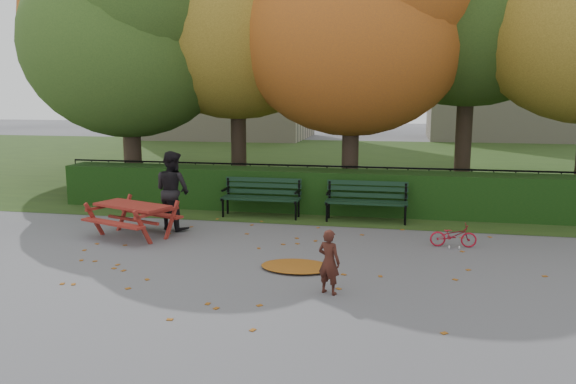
% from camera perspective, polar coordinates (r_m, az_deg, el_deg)
% --- Properties ---
extents(ground, '(90.00, 90.00, 0.00)m').
position_cam_1_polar(ground, '(9.26, -0.36, -7.69)').
color(ground, slate).
rests_on(ground, ground).
extents(grass_strip, '(90.00, 90.00, 0.00)m').
position_cam_1_polar(grass_strip, '(22.88, 6.75, 2.90)').
color(grass_strip, '#233715').
rests_on(grass_strip, ground).
extents(building_left, '(10.00, 7.00, 15.00)m').
position_cam_1_polar(building_left, '(36.58, -6.22, 17.34)').
color(building_left, '#B0A58A').
rests_on(building_left, ground).
extents(building_right, '(9.00, 6.00, 12.00)m').
position_cam_1_polar(building_right, '(37.30, 21.55, 14.25)').
color(building_right, '#B0A58A').
rests_on(building_right, ground).
extents(hedge, '(13.00, 0.90, 1.00)m').
position_cam_1_polar(hedge, '(13.46, 3.52, 0.10)').
color(hedge, black).
rests_on(hedge, ground).
extents(iron_fence, '(14.00, 0.04, 1.02)m').
position_cam_1_polar(iron_fence, '(14.23, 3.96, 0.78)').
color(iron_fence, black).
rests_on(iron_fence, ground).
extents(tree_a, '(5.88, 5.60, 7.48)m').
position_cam_1_polar(tree_a, '(15.92, -15.33, 15.83)').
color(tree_a, '#30231B').
rests_on(tree_a, ground).
extents(tree_c, '(6.30, 6.00, 8.00)m').
position_cam_1_polar(tree_c, '(14.77, 7.89, 17.75)').
color(tree_c, '#30231B').
rests_on(tree_c, ground).
extents(tree_f, '(6.93, 6.60, 9.19)m').
position_cam_1_polar(tree_f, '(20.18, -15.83, 17.86)').
color(tree_f, '#30231B').
rests_on(tree_f, ground).
extents(bench_left, '(1.80, 0.57, 0.88)m').
position_cam_1_polar(bench_left, '(12.92, -2.69, -0.22)').
color(bench_left, black).
rests_on(bench_left, ground).
extents(bench_right, '(1.80, 0.57, 0.88)m').
position_cam_1_polar(bench_right, '(12.57, 7.99, -0.60)').
color(bench_right, black).
rests_on(bench_right, ground).
extents(picnic_table, '(1.88, 1.70, 0.75)m').
position_cam_1_polar(picnic_table, '(11.48, -15.51, -1.92)').
color(picnic_table, maroon).
rests_on(picnic_table, ground).
extents(leaf_pile, '(1.39, 1.19, 0.08)m').
position_cam_1_polar(leaf_pile, '(9.20, 0.87, -7.55)').
color(leaf_pile, '#6B2F10').
rests_on(leaf_pile, ground).
extents(leaf_scatter, '(9.00, 5.70, 0.01)m').
position_cam_1_polar(leaf_scatter, '(9.54, 0.01, -7.12)').
color(leaf_scatter, '#6B2F10').
rests_on(leaf_scatter, ground).
extents(child, '(0.40, 0.34, 0.94)m').
position_cam_1_polar(child, '(8.00, 4.18, -7.08)').
color(child, '#3B1A13').
rests_on(child, ground).
extents(adult, '(0.99, 0.90, 1.65)m').
position_cam_1_polar(adult, '(11.90, -11.65, 0.17)').
color(adult, black).
rests_on(adult, ground).
extents(bicycle, '(0.86, 0.34, 0.44)m').
position_cam_1_polar(bicycle, '(10.85, 16.45, -4.24)').
color(bicycle, maroon).
rests_on(bicycle, ground).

